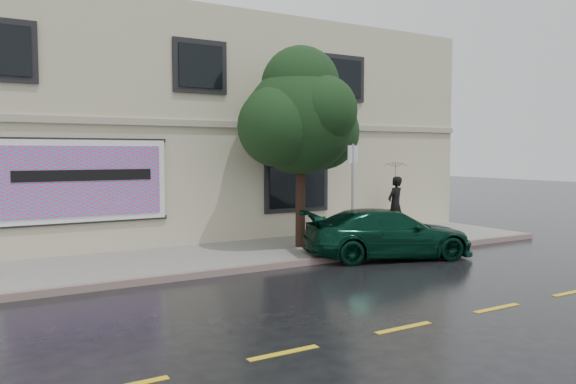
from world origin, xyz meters
TOP-DOWN VIEW (x-y plane):
  - ground at (0.00, 0.00)m, footprint 90.00×90.00m
  - sidewalk at (0.00, 3.25)m, footprint 20.00×3.50m
  - curb at (0.00, 1.50)m, footprint 20.00×0.18m
  - road_marking at (0.00, -3.50)m, footprint 19.00×0.12m
  - building at (0.00, 9.00)m, footprint 20.00×8.12m
  - billboard at (-3.20, 4.92)m, footprint 4.30×0.16m
  - car at (3.72, 1.20)m, footprint 4.85×3.25m
  - pedestrian at (6.54, 4.13)m, footprint 0.77×0.61m
  - umbrella at (6.54, 4.13)m, footprint 1.17×1.17m
  - street_tree at (2.22, 3.16)m, footprint 3.02×3.02m
  - sign_pole at (2.92, 1.70)m, footprint 0.35×0.06m

SIDE VIEW (x-z plane):
  - ground at x=0.00m, z-range 0.00..0.00m
  - road_marking at x=0.00m, z-range 0.00..0.01m
  - sidewalk at x=0.00m, z-range 0.00..0.15m
  - curb at x=0.00m, z-range -0.01..0.15m
  - car at x=3.72m, z-range 0.00..1.30m
  - pedestrian at x=6.54m, z-range 0.15..1.99m
  - sign_pole at x=2.92m, z-range 0.42..3.27m
  - billboard at x=-3.20m, z-range 0.95..3.15m
  - umbrella at x=6.54m, z-range 1.99..2.66m
  - building at x=0.00m, z-range 0.00..7.00m
  - street_tree at x=2.22m, z-range 1.14..6.18m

